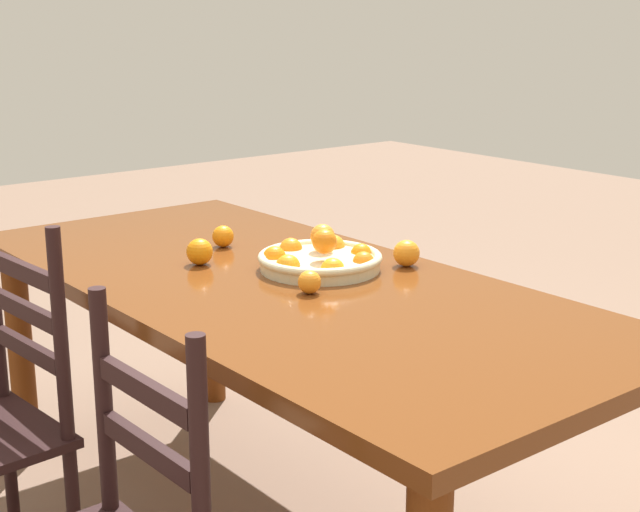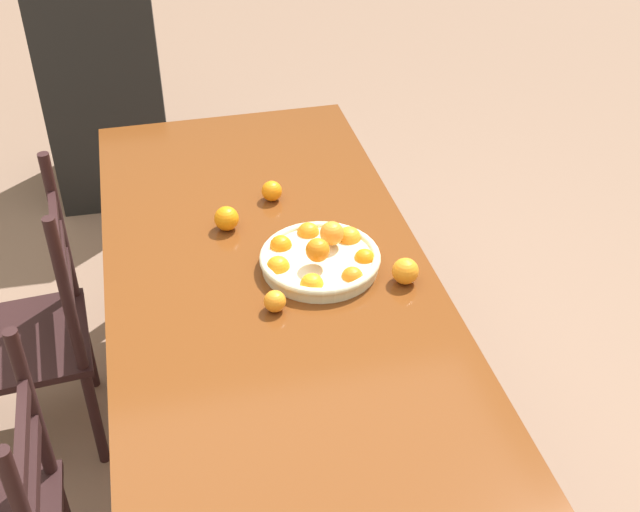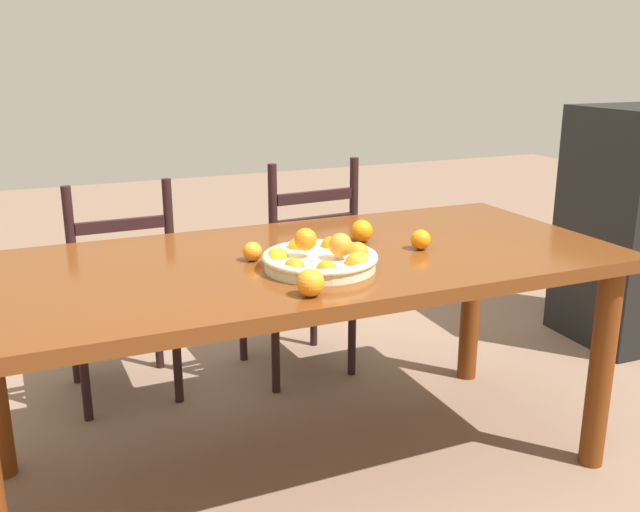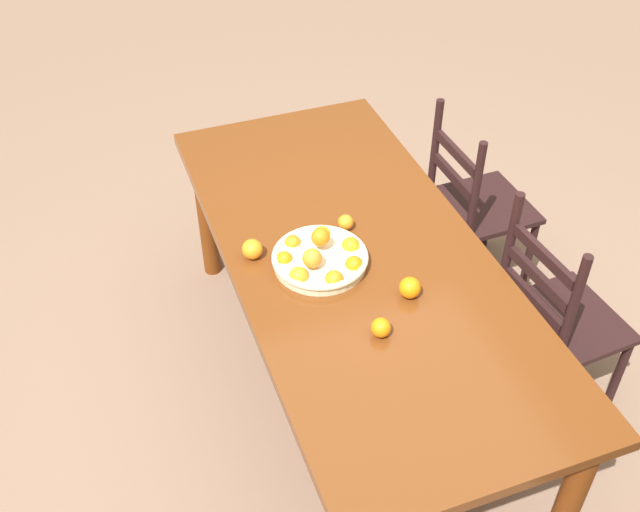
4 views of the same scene
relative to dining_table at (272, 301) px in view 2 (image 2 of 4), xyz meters
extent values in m
plane|color=#7C604E|center=(0.00, 0.00, -0.68)|extent=(12.00, 12.00, 0.00)
cube|color=#602F12|center=(0.00, 0.00, 0.07)|extent=(2.07, 0.93, 0.04)
cylinder|color=#612B0C|center=(0.95, -0.38, -0.31)|extent=(0.08, 0.08, 0.72)
cylinder|color=#612B0C|center=(0.95, 0.38, -0.31)|extent=(0.08, 0.08, 0.72)
cube|color=black|center=(0.29, 0.78, -0.26)|extent=(0.46, 0.46, 0.03)
cylinder|color=black|center=(0.49, 0.60, -0.47)|extent=(0.04, 0.04, 0.41)
cylinder|color=black|center=(0.12, 0.58, -0.47)|extent=(0.04, 0.04, 0.41)
cylinder|color=black|center=(0.49, 0.60, 0.03)|extent=(0.04, 0.04, 0.55)
cylinder|color=black|center=(0.12, 0.58, 0.03)|extent=(0.04, 0.04, 0.55)
cube|color=black|center=(0.30, 0.59, -0.06)|extent=(0.34, 0.05, 0.04)
cube|color=black|center=(0.30, 0.59, 0.05)|extent=(0.34, 0.05, 0.04)
cube|color=black|center=(0.30, 0.59, 0.16)|extent=(0.34, 0.05, 0.04)
cylinder|color=black|center=(-0.28, 0.66, 0.02)|extent=(0.04, 0.04, 0.49)
cube|color=black|center=(-0.46, 0.65, -0.03)|extent=(0.33, 0.03, 0.04)
cube|color=black|center=(-0.46, 0.65, 0.10)|extent=(0.33, 0.03, 0.04)
cube|color=black|center=(1.98, 0.45, -0.10)|extent=(0.62, 0.55, 1.15)
cylinder|color=beige|center=(0.01, -0.15, 0.11)|extent=(0.33, 0.33, 0.04)
torus|color=beige|center=(0.01, -0.15, 0.13)|extent=(0.35, 0.35, 0.02)
sphere|color=orange|center=(0.13, -0.14, 0.13)|extent=(0.07, 0.07, 0.07)
sphere|color=orange|center=(0.09, -0.05, 0.13)|extent=(0.07, 0.07, 0.07)
sphere|color=orange|center=(-0.01, -0.02, 0.13)|extent=(0.07, 0.07, 0.07)
sphere|color=orange|center=(-0.11, -0.10, 0.13)|extent=(0.07, 0.07, 0.07)
sphere|color=orange|center=(-0.10, -0.21, 0.13)|extent=(0.06, 0.06, 0.06)
sphere|color=orange|center=(-0.03, -0.27, 0.13)|extent=(0.06, 0.06, 0.06)
sphere|color=orange|center=(0.08, -0.25, 0.13)|extent=(0.07, 0.07, 0.07)
sphere|color=orange|center=(-0.03, -0.13, 0.19)|extent=(0.07, 0.07, 0.07)
sphere|color=orange|center=(0.05, -0.19, 0.18)|extent=(0.07, 0.07, 0.07)
sphere|color=orange|center=(-0.15, 0.01, 0.12)|extent=(0.06, 0.06, 0.06)
sphere|color=orange|center=(-0.12, -0.36, 0.13)|extent=(0.08, 0.08, 0.08)
sphere|color=orange|center=(0.40, -0.08, 0.13)|extent=(0.07, 0.07, 0.07)
sphere|color=orange|center=(0.26, 0.09, 0.13)|extent=(0.08, 0.08, 0.08)
camera|label=1|loc=(-1.96, 1.43, 0.80)|focal=52.58mm
camera|label=2|loc=(-1.81, 0.28, 1.50)|focal=45.48mm
camera|label=3|loc=(-0.80, -2.00, 0.72)|focal=39.44mm
camera|label=4|loc=(1.93, -0.85, 1.93)|focal=42.89mm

